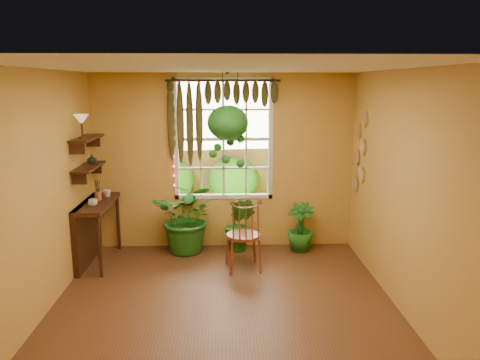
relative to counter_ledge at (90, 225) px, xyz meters
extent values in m
plane|color=brown|center=(1.91, -1.60, -0.55)|extent=(4.50, 4.50, 0.00)
plane|color=white|center=(1.91, -1.60, 2.15)|extent=(4.50, 4.50, 0.00)
plane|color=#C29242|center=(1.91, 0.65, 0.80)|extent=(4.00, 0.00, 4.00)
plane|color=#C29242|center=(-0.09, -1.60, 0.80)|extent=(0.00, 4.50, 4.50)
plane|color=#C29242|center=(3.91, -1.60, 0.80)|extent=(0.00, 4.50, 4.50)
cube|color=silver|center=(1.91, 0.68, 1.15)|extent=(1.52, 0.10, 1.86)
cube|color=white|center=(1.91, 0.71, 1.15)|extent=(1.38, 0.01, 1.78)
cylinder|color=#39190F|center=(1.91, 0.57, 2.03)|extent=(1.70, 0.04, 0.04)
cube|color=#39190F|center=(0.11, 0.00, 0.32)|extent=(0.40, 1.20, 0.06)
cube|color=#39190F|center=(-0.05, 0.00, -0.10)|extent=(0.08, 1.18, 0.90)
cylinder|color=#39190F|center=(0.27, -0.55, -0.12)|extent=(0.05, 0.05, 0.86)
cylinder|color=#39190F|center=(0.27, 0.55, -0.12)|extent=(0.05, 0.05, 0.86)
cube|color=#39190F|center=(0.03, 0.00, 0.85)|extent=(0.25, 0.90, 0.04)
cube|color=#39190F|center=(0.03, 0.00, 1.25)|extent=(0.25, 0.90, 0.04)
cube|color=#27631C|center=(1.91, 5.65, -0.57)|extent=(14.00, 10.00, 0.04)
cube|color=olive|center=(1.91, 3.85, 0.35)|extent=(12.00, 0.10, 1.80)
plane|color=#89AEE5|center=(1.91, 7.45, 1.00)|extent=(12.00, 0.00, 12.00)
cylinder|color=brown|center=(2.18, -0.33, -0.07)|extent=(0.52, 0.52, 0.04)
torus|color=brown|center=(2.20, -0.53, 0.46)|extent=(0.44, 0.09, 0.44)
imported|color=#124714|center=(1.37, 0.37, 0.00)|extent=(1.14, 1.03, 1.11)
imported|color=#124714|center=(2.16, 0.37, -0.12)|extent=(0.59, 0.53, 0.87)
imported|color=#124714|center=(3.08, 0.39, -0.18)|extent=(0.54, 0.54, 0.74)
ellipsoid|color=black|center=(1.98, 0.36, 1.34)|extent=(0.35, 0.35, 0.21)
ellipsoid|color=#124714|center=(1.98, 0.36, 1.43)|extent=(0.60, 0.60, 0.51)
imported|color=silver|center=(0.13, -0.24, 0.40)|extent=(0.16, 0.16, 0.10)
imported|color=beige|center=(0.19, 0.30, 0.40)|extent=(0.13, 0.13, 0.10)
cylinder|color=#99522C|center=(0.11, 0.10, 0.41)|extent=(0.10, 0.10, 0.12)
imported|color=#B2AD99|center=(0.04, 0.15, 0.94)|extent=(0.15, 0.15, 0.14)
cylinder|color=#573319|center=(0.05, -0.24, 1.28)|extent=(0.11, 0.11, 0.03)
cylinder|color=#573319|center=(0.05, -0.24, 1.38)|extent=(0.03, 0.03, 0.19)
cone|color=slate|center=(0.05, -0.24, 1.53)|extent=(0.19, 0.19, 0.13)
camera|label=1|loc=(1.93, -6.47, 1.99)|focal=35.00mm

